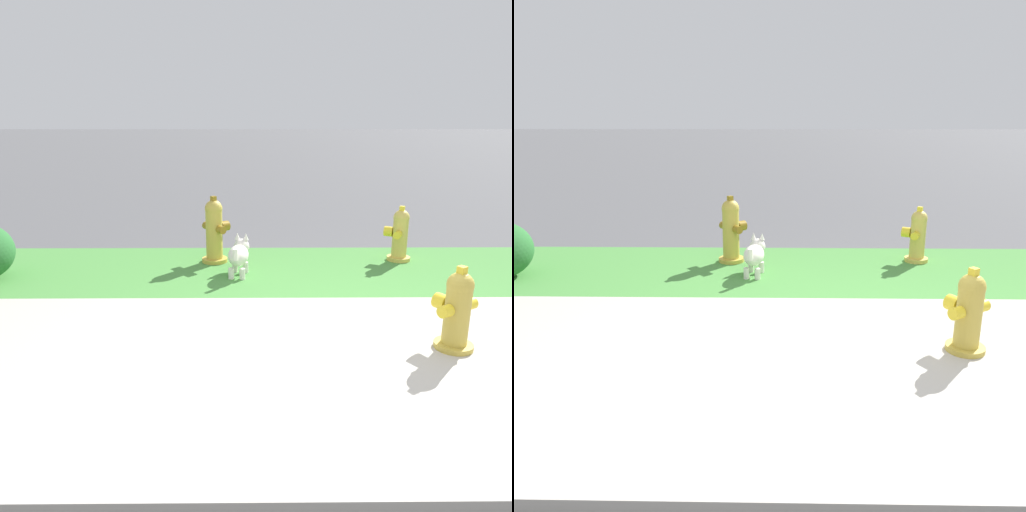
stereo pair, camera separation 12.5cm
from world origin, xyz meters
The scene contains 8 objects.
ground_plane centered at (0.00, 0.00, 0.00)m, with size 120.00×120.00×0.00m, color #515154.
sidewalk_pavement centered at (0.00, 0.00, 0.01)m, with size 18.00×2.59×0.01m, color #ADA89E.
grass_verge centered at (0.00, 2.24, 0.00)m, with size 18.00×1.90×0.01m, color #47893D.
street_curb centered at (0.00, -1.37, 0.06)m, with size 18.00×0.16×0.12m, color #ADA89E.
fire_hydrant_by_grass_verge centered at (-1.27, 2.55, 0.38)m, with size 0.35×0.35×0.80m.
fire_hydrant_across_street centered at (0.94, 2.60, 0.32)m, with size 0.33×0.36×0.67m.
fire_hydrant_far_end centered at (0.68, 0.22, 0.31)m, with size 0.36×0.34×0.65m.
small_white_dog centered at (-0.97, 2.06, 0.23)m, with size 0.27×0.57×0.43m.
Camera 1 is at (-0.83, -3.20, 1.70)m, focal length 35.00 mm.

